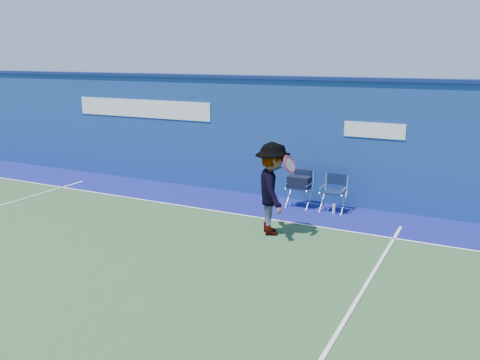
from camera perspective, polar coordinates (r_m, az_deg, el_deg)
The scene contains 8 objects.
ground at distance 9.74m, azimuth -14.26°, elevation -8.14°, with size 80.00×80.00×0.00m, color #30552D.
stadium_wall at distance 13.55m, azimuth -0.16°, elevation 5.22°, with size 24.00×0.50×3.08m.
out_of_bounds_strip at distance 12.92m, azimuth -2.35°, elevation -2.23°, with size 24.00×1.80×0.01m, color navy.
court_lines at distance 10.16m, azimuth -12.05°, elevation -7.01°, with size 24.00×12.00×0.01m.
directors_chair_left at distance 12.32m, azimuth 6.68°, elevation -1.31°, with size 0.53×0.49×0.89m.
directors_chair_right at distance 12.10m, azimuth 10.42°, elevation -2.25°, with size 0.52×0.46×0.87m.
water_bottle at distance 11.95m, azimuth 10.49°, elevation -3.24°, with size 0.07×0.07×0.23m, color silver.
tennis_player at distance 10.29m, azimuth 3.66°, elevation -0.98°, with size 1.26×1.41×1.90m.
Camera 1 is at (6.06, -6.74, 3.57)m, focal length 38.00 mm.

